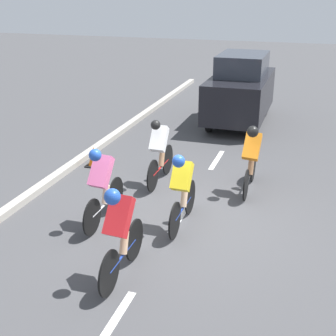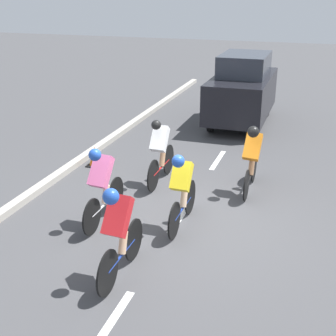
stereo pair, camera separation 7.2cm
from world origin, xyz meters
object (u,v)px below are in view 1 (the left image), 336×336
at_px(cyclist_red, 120,229).
at_px(cyclist_yellow, 182,188).
at_px(cyclist_white, 160,150).
at_px(cyclist_orange, 251,156).
at_px(cyclist_pink, 102,183).
at_px(support_car, 240,89).
at_px(traffic_cone, 94,157).

distance_m(cyclist_red, cyclist_yellow, 1.86).
height_order(cyclist_white, cyclist_red, cyclist_red).
height_order(cyclist_red, cyclist_yellow, cyclist_red).
bearing_deg(cyclist_orange, cyclist_yellow, 64.15).
xyz_separation_m(cyclist_white, cyclist_orange, (-1.96, -0.15, 0.03)).
bearing_deg(cyclist_red, cyclist_white, -80.30).
bearing_deg(cyclist_pink, cyclist_red, 123.40).
height_order(support_car, traffic_cone, support_car).
bearing_deg(cyclist_pink, cyclist_white, -100.21).
relative_size(cyclist_red, cyclist_yellow, 0.99).
bearing_deg(cyclist_red, support_car, -91.45).
height_order(cyclist_white, cyclist_pink, cyclist_pink).
bearing_deg(cyclist_pink, support_car, -99.28).
xyz_separation_m(cyclist_orange, cyclist_yellow, (0.94, 1.93, -0.04)).
height_order(cyclist_yellow, support_car, support_car).
bearing_deg(support_car, cyclist_orange, 102.04).
distance_m(cyclist_red, support_car, 8.99).
xyz_separation_m(cyclist_pink, cyclist_red, (-0.99, 1.51, 0.03)).
relative_size(cyclist_white, cyclist_red, 1.05).
bearing_deg(traffic_cone, support_car, -118.93).
bearing_deg(support_car, cyclist_yellow, 91.44).
bearing_deg(traffic_cone, cyclist_orange, 174.63).
xyz_separation_m(cyclist_pink, cyclist_orange, (-2.34, -2.24, 0.01)).
xyz_separation_m(cyclist_pink, traffic_cone, (1.47, -2.60, -0.57)).
distance_m(cyclist_red, cyclist_orange, 3.98).
xyz_separation_m(cyclist_pink, cyclist_yellow, (-1.40, -0.31, -0.03)).
bearing_deg(cyclist_white, cyclist_red, 99.70).
relative_size(cyclist_orange, support_car, 0.44).
distance_m(cyclist_pink, traffic_cone, 3.04).
bearing_deg(cyclist_yellow, support_car, -88.56).
distance_m(cyclist_white, traffic_cone, 1.99).
distance_m(cyclist_white, cyclist_yellow, 2.06).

